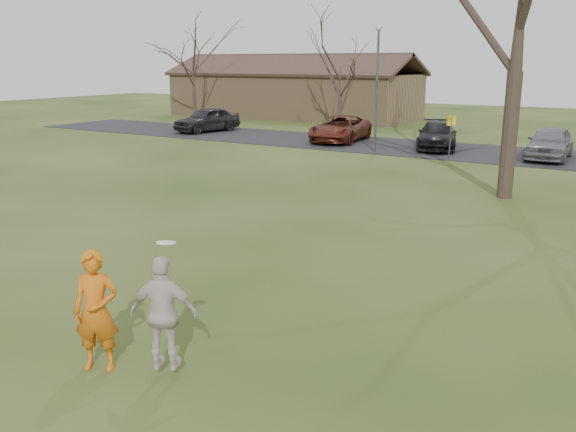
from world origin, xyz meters
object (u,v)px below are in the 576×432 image
at_px(lamp_post, 377,73).
at_px(car_4, 550,142).
at_px(car_0, 207,119).
at_px(building, 293,93).
at_px(catching_play, 164,313).
at_px(car_3, 437,135).
at_px(player_defender, 96,311).
at_px(car_2, 340,129).

bearing_deg(lamp_post, car_4, 14.86).
bearing_deg(car_0, building, 106.18).
bearing_deg(lamp_post, building, 132.09).
relative_size(car_4, building, 0.22).
distance_m(car_4, lamp_post, 8.85).
distance_m(car_0, lamp_post, 13.65).
height_order(car_4, building, building).
bearing_deg(car_4, catching_play, -94.59).
bearing_deg(catching_play, car_3, 99.12).
bearing_deg(player_defender, catching_play, -14.58).
distance_m(car_4, catching_play, 24.81).
bearing_deg(player_defender, building, 87.54).
distance_m(car_0, car_3, 15.35).
height_order(car_0, building, building).
bearing_deg(car_0, lamp_post, -0.07).
bearing_deg(car_0, catching_play, -40.82).
bearing_deg(player_defender, car_0, 96.40).
xyz_separation_m(catching_play, lamp_post, (-6.43, 22.64, 2.94)).
bearing_deg(car_3, car_0, 164.15).
bearing_deg(car_4, building, 147.68).
distance_m(car_3, lamp_post, 4.86).
xyz_separation_m(car_2, car_4, (11.31, -0.65, 0.04)).
relative_size(car_2, car_3, 1.09).
height_order(car_3, car_4, car_4).
relative_size(player_defender, car_0, 0.40).
distance_m(car_3, building, 20.76).
xyz_separation_m(car_2, car_3, (5.68, -0.00, -0.03)).
height_order(player_defender, car_0, player_defender).
relative_size(catching_play, lamp_post, 0.32).
height_order(car_3, building, building).
height_order(car_2, catching_play, catching_play).
distance_m(car_3, car_4, 5.67).
bearing_deg(lamp_post, car_3, 49.60).
distance_m(car_0, catching_play, 31.94).
bearing_deg(catching_play, building, 118.18).
relative_size(car_0, car_2, 0.89).
bearing_deg(lamp_post, car_2, 140.26).
bearing_deg(car_2, catching_play, -75.86).
xyz_separation_m(car_3, catching_play, (4.08, -25.41, 0.29)).
bearing_deg(car_0, car_2, 12.05).
relative_size(car_4, lamp_post, 0.72).
bearing_deg(catching_play, lamp_post, 105.86).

